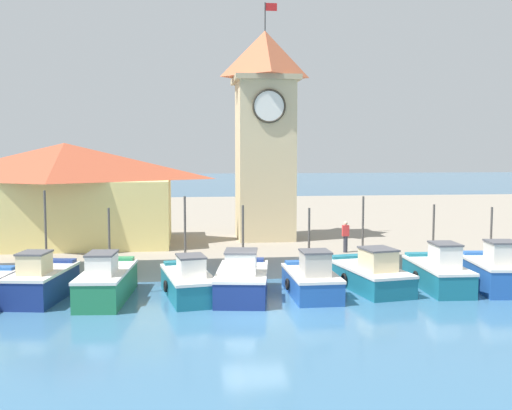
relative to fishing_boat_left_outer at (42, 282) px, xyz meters
name	(u,v)px	position (x,y,z in m)	size (l,w,h in m)	color
ground_plane	(255,314)	(8.70, -3.39, -0.78)	(300.00, 300.00, 0.00)	#386689
quay_wharf	(217,222)	(8.70, 22.93, -0.24)	(120.00, 40.00, 1.08)	gray
fishing_boat_left_outer	(42,282)	(0.00, 0.00, 0.00)	(2.52, 4.47, 4.62)	navy
fishing_boat_left_inner	(107,282)	(2.73, -0.34, 0.00)	(2.24, 5.24, 3.86)	#237A4C
fishing_boat_mid_left	(188,282)	(6.16, -0.38, -0.09)	(2.53, 4.95, 4.34)	#196B7F
fishing_boat_center	(242,280)	(8.49, -0.58, -0.03)	(2.86, 5.06, 3.93)	navy
fishing_boat_mid_right	(312,280)	(11.53, -0.68, -0.08)	(2.08, 4.33, 3.79)	#2356A8
fishing_boat_right_inner	(369,274)	(14.44, 0.30, -0.10)	(2.93, 5.47, 4.20)	#196B7F
fishing_boat_right_outer	(438,272)	(17.57, -0.05, -0.03)	(2.00, 4.97, 3.83)	#196B7F
fishing_boat_far_right	(495,272)	(20.06, -0.56, 0.04)	(2.48, 4.40, 3.73)	#2356A8
clock_tower	(265,130)	(10.83, 9.33, 6.76)	(3.75, 3.75, 13.82)	beige
warehouse_left	(66,193)	(-0.58, 8.71, 3.20)	(12.01, 7.11, 5.68)	#E5D17A
dock_worker_near_tower	(346,236)	(14.31, 3.94, 1.14)	(0.34, 0.22, 1.62)	#33333D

